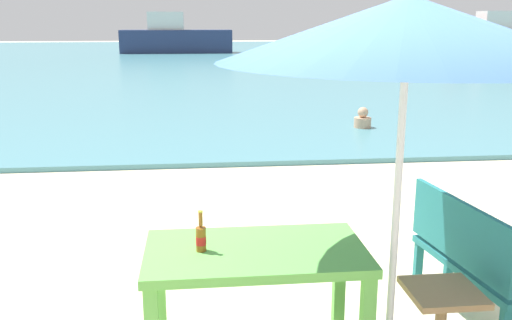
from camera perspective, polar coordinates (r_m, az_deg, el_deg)
name	(u,v)px	position (r m, az deg, el deg)	size (l,w,h in m)	color
sea_water	(212,58)	(33.40, -4.46, 10.16)	(120.00, 50.00, 0.08)	teal
picnic_table_green	(256,264)	(3.69, -0.04, -10.43)	(1.40, 0.80, 0.76)	#60B24C
beer_bottle_amber	(201,237)	(3.59, -5.54, -7.67)	(0.07, 0.07, 0.26)	brown
patio_umbrella	(408,29)	(3.25, 14.96, 12.53)	(2.10, 2.10, 2.30)	silver
side_table_wood	(441,316)	(3.89, 18.06, -14.69)	(0.44, 0.44, 0.54)	#9E7A51
bench_teal_center	(468,255)	(4.37, 20.50, -8.92)	(0.50, 1.23, 0.95)	#237275
swimmer_person	(363,120)	(11.55, 10.64, 4.00)	(0.34, 0.34, 0.41)	tan
boat_ferry	(505,39)	(40.05, 23.69, 11.08)	(7.25, 1.98, 2.64)	maroon
boat_tanker	(175,38)	(38.31, -8.13, 12.00)	(7.18, 1.96, 2.61)	navy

